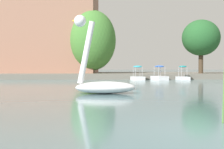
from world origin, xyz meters
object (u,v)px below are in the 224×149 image
object	(u,v)px
pedal_boat_blue	(159,76)
tree_sapling_by_fence	(201,38)
pedal_boat_cyan	(138,76)
tree_willow_overhanging	(93,40)
swan_boat	(102,80)
pedal_boat_teal	(183,76)

from	to	relation	value
pedal_boat_blue	tree_sapling_by_fence	size ratio (longest dim) A/B	0.35
pedal_boat_cyan	tree_willow_overhanging	world-z (taller)	tree_willow_overhanging
swan_boat	tree_willow_overhanging	xyz separation A→B (m)	(-0.81, 24.06, 4.01)
tree_sapling_by_fence	tree_willow_overhanging	bearing A→B (deg)	173.50
swan_boat	pedal_boat_teal	bearing A→B (deg)	63.01
pedal_boat_cyan	tree_willow_overhanging	bearing A→B (deg)	122.07
pedal_boat_blue	pedal_boat_teal	world-z (taller)	pedal_boat_blue
pedal_boat_teal	tree_sapling_by_fence	xyz separation A→B (m)	(3.76, 5.65, 4.49)
pedal_boat_blue	pedal_boat_teal	bearing A→B (deg)	7.23
swan_boat	pedal_boat_blue	world-z (taller)	swan_boat
pedal_boat_cyan	pedal_boat_teal	xyz separation A→B (m)	(4.74, 0.32, -0.00)
pedal_boat_teal	tree_willow_overhanging	world-z (taller)	tree_willow_overhanging
swan_boat	tree_willow_overhanging	world-z (taller)	tree_willow_overhanging
pedal_boat_blue	pedal_boat_teal	distance (m)	2.52
pedal_boat_teal	pedal_boat_blue	bearing A→B (deg)	-172.77
swan_boat	tree_willow_overhanging	size ratio (longest dim) A/B	0.49
pedal_boat_blue	tree_willow_overhanging	bearing A→B (deg)	132.83
pedal_boat_cyan	tree_willow_overhanging	size ratio (longest dim) A/B	0.27
pedal_boat_teal	swan_boat	bearing A→B (deg)	-116.99
pedal_boat_teal	tree_sapling_by_fence	distance (m)	8.14
swan_boat	tree_willow_overhanging	distance (m)	24.40
tree_willow_overhanging	pedal_boat_blue	bearing A→B (deg)	-47.17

